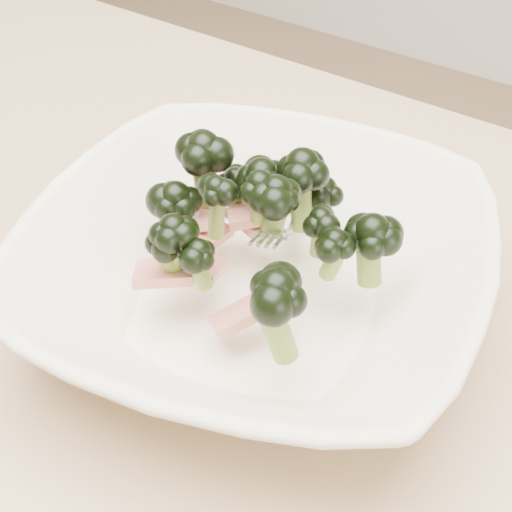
{
  "coord_description": "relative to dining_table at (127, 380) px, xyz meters",
  "views": [
    {
      "loc": [
        0.31,
        -0.25,
        1.12
      ],
      "look_at": [
        0.1,
        0.05,
        0.8
      ],
      "focal_mm": 50.0,
      "sensor_mm": 36.0,
      "label": 1
    }
  ],
  "objects": [
    {
      "name": "dining_table",
      "position": [
        0.0,
        0.0,
        0.0
      ],
      "size": [
        1.2,
        0.8,
        0.75
      ],
      "color": "tan",
      "rests_on": "ground"
    },
    {
      "name": "broccoli_dish",
      "position": [
        0.1,
        0.05,
        0.14
      ],
      "size": [
        0.38,
        0.38,
        0.12
      ],
      "color": "silver",
      "rests_on": "dining_table"
    }
  ]
}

